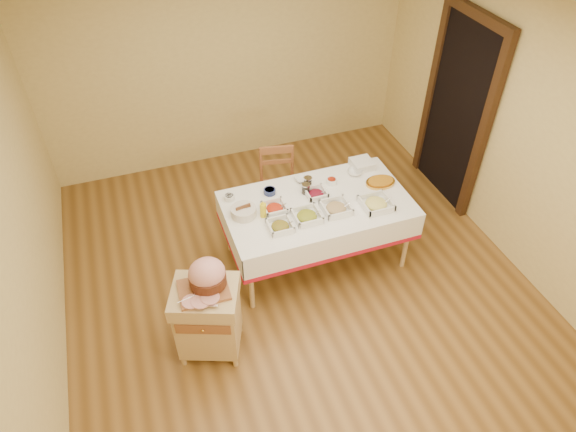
% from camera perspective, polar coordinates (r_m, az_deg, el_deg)
% --- Properties ---
extents(room_shell, '(5.00, 5.00, 5.00)m').
position_cam_1_polar(room_shell, '(4.38, 1.38, 3.71)').
color(room_shell, brown).
rests_on(room_shell, ground).
extents(doorway, '(0.09, 1.10, 2.20)m').
position_cam_1_polar(doorway, '(6.10, 18.33, 11.21)').
color(doorway, black).
rests_on(doorway, ground).
extents(dining_table, '(1.82, 1.02, 0.76)m').
position_cam_1_polar(dining_table, '(5.12, 3.22, 0.09)').
color(dining_table, tan).
rests_on(dining_table, ground).
extents(butcher_cart, '(0.67, 0.62, 0.77)m').
position_cam_1_polar(butcher_cart, '(4.50, -8.87, -10.98)').
color(butcher_cart, tan).
rests_on(butcher_cart, ground).
extents(dining_chair, '(0.47, 0.46, 0.90)m').
position_cam_1_polar(dining_chair, '(5.70, -1.07, 3.32)').
color(dining_chair, brown).
rests_on(dining_chair, ground).
extents(ham_on_board, '(0.43, 0.41, 0.28)m').
position_cam_1_polar(ham_on_board, '(4.19, -9.03, -6.68)').
color(ham_on_board, brown).
rests_on(ham_on_board, butcher_cart).
extents(serving_dish_a, '(0.22, 0.22, 0.10)m').
position_cam_1_polar(serving_dish_a, '(4.71, -0.87, -1.12)').
color(serving_dish_a, white).
rests_on(serving_dish_a, dining_table).
extents(serving_dish_b, '(0.25, 0.25, 0.10)m').
position_cam_1_polar(serving_dish_b, '(4.82, 2.12, 0.02)').
color(serving_dish_b, white).
rests_on(serving_dish_b, dining_table).
extents(serving_dish_c, '(0.26, 0.26, 0.11)m').
position_cam_1_polar(serving_dish_c, '(4.92, 5.37, 0.90)').
color(serving_dish_c, white).
rests_on(serving_dish_c, dining_table).
extents(serving_dish_d, '(0.28, 0.28, 0.11)m').
position_cam_1_polar(serving_dish_d, '(5.02, 9.77, 1.37)').
color(serving_dish_d, white).
rests_on(serving_dish_d, dining_table).
extents(serving_dish_e, '(0.22, 0.21, 0.10)m').
position_cam_1_polar(serving_dish_e, '(4.90, -1.51, 0.89)').
color(serving_dish_e, white).
rests_on(serving_dish_e, dining_table).
extents(serving_dish_f, '(0.21, 0.20, 0.10)m').
position_cam_1_polar(serving_dish_f, '(5.08, 3.14, 2.52)').
color(serving_dish_f, white).
rests_on(serving_dish_f, dining_table).
extents(small_bowl_left, '(0.11, 0.11, 0.05)m').
position_cam_1_polar(small_bowl_left, '(5.07, -6.53, 2.12)').
color(small_bowl_left, white).
rests_on(small_bowl_left, dining_table).
extents(small_bowl_mid, '(0.12, 0.12, 0.05)m').
position_cam_1_polar(small_bowl_mid, '(5.11, -2.05, 2.79)').
color(small_bowl_mid, navy).
rests_on(small_bowl_mid, dining_table).
extents(small_bowl_right, '(0.11, 0.11, 0.05)m').
position_cam_1_polar(small_bowl_right, '(5.25, 4.87, 3.91)').
color(small_bowl_right, white).
rests_on(small_bowl_right, dining_table).
extents(bowl_white_imported, '(0.15, 0.15, 0.03)m').
position_cam_1_polar(bowl_white_imported, '(5.29, 1.50, 4.13)').
color(bowl_white_imported, white).
rests_on(bowl_white_imported, dining_table).
extents(bowl_small_imported, '(0.20, 0.20, 0.05)m').
position_cam_1_polar(bowl_small_imported, '(5.41, 7.44, 4.88)').
color(bowl_small_imported, white).
rests_on(bowl_small_imported, dining_table).
extents(preserve_jar_left, '(0.08, 0.08, 0.11)m').
position_cam_1_polar(preserve_jar_left, '(5.10, 1.99, 3.01)').
color(preserve_jar_left, silver).
rests_on(preserve_jar_left, dining_table).
extents(preserve_jar_right, '(0.09, 0.09, 0.11)m').
position_cam_1_polar(preserve_jar_right, '(5.19, 2.21, 3.75)').
color(preserve_jar_right, silver).
rests_on(preserve_jar_right, dining_table).
extents(mustard_bottle, '(0.06, 0.06, 0.19)m').
position_cam_1_polar(mustard_bottle, '(4.81, -2.79, 0.71)').
color(mustard_bottle, yellow).
rests_on(mustard_bottle, dining_table).
extents(bread_basket, '(0.24, 0.24, 0.11)m').
position_cam_1_polar(bread_basket, '(4.86, -4.96, 0.50)').
color(bread_basket, beige).
rests_on(bread_basket, dining_table).
extents(plate_stack, '(0.22, 0.22, 0.08)m').
position_cam_1_polar(plate_stack, '(5.52, 8.22, 5.75)').
color(plate_stack, white).
rests_on(plate_stack, dining_table).
extents(brass_platter, '(0.31, 0.22, 0.04)m').
position_cam_1_polar(brass_platter, '(5.33, 10.23, 3.74)').
color(brass_platter, gold).
rests_on(brass_platter, dining_table).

